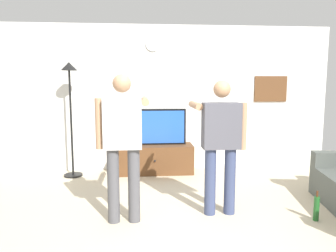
{
  "coord_description": "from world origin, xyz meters",
  "views": [
    {
      "loc": [
        -0.44,
        -3.17,
        1.64
      ],
      "look_at": [
        -0.06,
        1.2,
        1.05
      ],
      "focal_mm": 34.51,
      "sensor_mm": 36.0,
      "label": 1
    }
  ],
  "objects_px": {
    "person_standing_nearer_lamp": "(123,139)",
    "beverage_bottle": "(316,208)",
    "framed_picture": "(270,89)",
    "person_standing_nearer_couch": "(221,139)",
    "tv_stand": "(154,159)",
    "floor_lamp": "(70,96)",
    "wall_clock": "(153,44)",
    "television": "(154,127)"
  },
  "relations": [
    {
      "from": "person_standing_nearer_lamp",
      "to": "wall_clock",
      "type": "bearing_deg",
      "value": 79.15
    },
    {
      "from": "framed_picture",
      "to": "beverage_bottle",
      "type": "relative_size",
      "value": 1.74
    },
    {
      "from": "tv_stand",
      "to": "person_standing_nearer_couch",
      "type": "xyz_separation_m",
      "value": [
        0.73,
        -1.93,
        0.7
      ]
    },
    {
      "from": "person_standing_nearer_couch",
      "to": "wall_clock",
      "type": "bearing_deg",
      "value": 108.22
    },
    {
      "from": "wall_clock",
      "to": "person_standing_nearer_lamp",
      "type": "height_order",
      "value": "wall_clock"
    },
    {
      "from": "floor_lamp",
      "to": "beverage_bottle",
      "type": "height_order",
      "value": "floor_lamp"
    },
    {
      "from": "beverage_bottle",
      "to": "floor_lamp",
      "type": "bearing_deg",
      "value": 146.58
    },
    {
      "from": "person_standing_nearer_couch",
      "to": "beverage_bottle",
      "type": "xyz_separation_m",
      "value": [
        1.1,
        -0.32,
        -0.8
      ]
    },
    {
      "from": "tv_stand",
      "to": "beverage_bottle",
      "type": "bearing_deg",
      "value": -50.81
    },
    {
      "from": "television",
      "to": "wall_clock",
      "type": "relative_size",
      "value": 4.4
    },
    {
      "from": "person_standing_nearer_lamp",
      "to": "beverage_bottle",
      "type": "xyz_separation_m",
      "value": [
        2.29,
        -0.19,
        -0.84
      ]
    },
    {
      "from": "wall_clock",
      "to": "beverage_bottle",
      "type": "distance_m",
      "value": 3.82
    },
    {
      "from": "tv_stand",
      "to": "person_standing_nearer_lamp",
      "type": "distance_m",
      "value": 2.24
    },
    {
      "from": "tv_stand",
      "to": "framed_picture",
      "type": "xyz_separation_m",
      "value": [
        2.27,
        0.3,
        1.26
      ]
    },
    {
      "from": "television",
      "to": "person_standing_nearer_couch",
      "type": "bearing_deg",
      "value": -69.71
    },
    {
      "from": "wall_clock",
      "to": "person_standing_nearer_lamp",
      "type": "distance_m",
      "value": 2.75
    },
    {
      "from": "person_standing_nearer_couch",
      "to": "tv_stand",
      "type": "bearing_deg",
      "value": 110.74
    },
    {
      "from": "television",
      "to": "beverage_bottle",
      "type": "bearing_deg",
      "value": -51.38
    },
    {
      "from": "person_standing_nearer_lamp",
      "to": "person_standing_nearer_couch",
      "type": "bearing_deg",
      "value": 6.23
    },
    {
      "from": "tv_stand",
      "to": "beverage_bottle",
      "type": "height_order",
      "value": "tv_stand"
    },
    {
      "from": "television",
      "to": "beverage_bottle",
      "type": "relative_size",
      "value": 3.17
    },
    {
      "from": "framed_picture",
      "to": "person_standing_nearer_lamp",
      "type": "bearing_deg",
      "value": -139.02
    },
    {
      "from": "floor_lamp",
      "to": "beverage_bottle",
      "type": "bearing_deg",
      "value": -33.42
    },
    {
      "from": "framed_picture",
      "to": "person_standing_nearer_couch",
      "type": "bearing_deg",
      "value": -124.5
    },
    {
      "from": "tv_stand",
      "to": "beverage_bottle",
      "type": "xyz_separation_m",
      "value": [
        1.84,
        -2.25,
        -0.1
      ]
    },
    {
      "from": "tv_stand",
      "to": "wall_clock",
      "type": "height_order",
      "value": "wall_clock"
    },
    {
      "from": "wall_clock",
      "to": "floor_lamp",
      "type": "bearing_deg",
      "value": -165.28
    },
    {
      "from": "framed_picture",
      "to": "beverage_bottle",
      "type": "xyz_separation_m",
      "value": [
        -0.43,
        -2.55,
        -1.37
      ]
    },
    {
      "from": "framed_picture",
      "to": "floor_lamp",
      "type": "height_order",
      "value": "floor_lamp"
    },
    {
      "from": "tv_stand",
      "to": "person_standing_nearer_couch",
      "type": "bearing_deg",
      "value": -69.26
    },
    {
      "from": "person_standing_nearer_couch",
      "to": "floor_lamp",
      "type": "bearing_deg",
      "value": 139.67
    },
    {
      "from": "television",
      "to": "floor_lamp",
      "type": "xyz_separation_m",
      "value": [
        -1.44,
        -0.14,
        0.58
      ]
    },
    {
      "from": "tv_stand",
      "to": "floor_lamp",
      "type": "xyz_separation_m",
      "value": [
        -1.44,
        -0.09,
        1.16
      ]
    },
    {
      "from": "television",
      "to": "wall_clock",
      "type": "bearing_deg",
      "value": 90.0
    },
    {
      "from": "tv_stand",
      "to": "framed_picture",
      "type": "height_order",
      "value": "framed_picture"
    },
    {
      "from": "tv_stand",
      "to": "floor_lamp",
      "type": "height_order",
      "value": "floor_lamp"
    },
    {
      "from": "tv_stand",
      "to": "television",
      "type": "relative_size",
      "value": 1.2
    },
    {
      "from": "framed_picture",
      "to": "wall_clock",
      "type": "bearing_deg",
      "value": -179.87
    },
    {
      "from": "beverage_bottle",
      "to": "framed_picture",
      "type": "bearing_deg",
      "value": 80.42
    },
    {
      "from": "tv_stand",
      "to": "person_standing_nearer_lamp",
      "type": "height_order",
      "value": "person_standing_nearer_lamp"
    },
    {
      "from": "framed_picture",
      "to": "beverage_bottle",
      "type": "bearing_deg",
      "value": -99.58
    },
    {
      "from": "floor_lamp",
      "to": "person_standing_nearer_lamp",
      "type": "relative_size",
      "value": 1.14
    }
  ]
}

